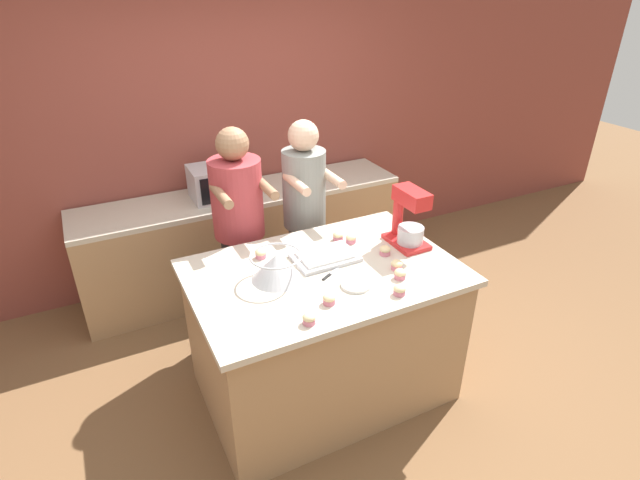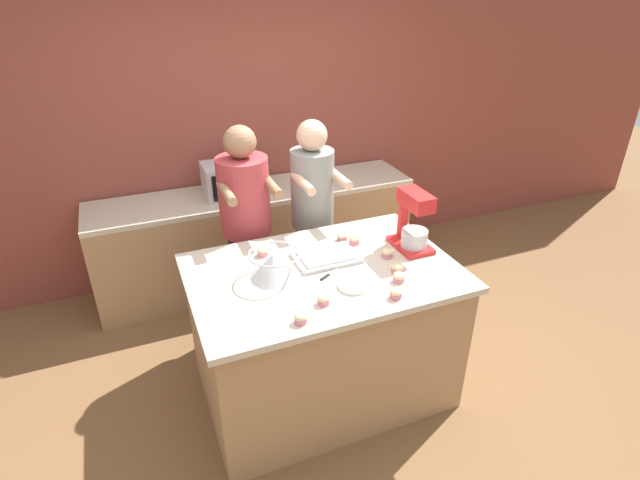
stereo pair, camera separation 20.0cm
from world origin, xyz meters
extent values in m
plane|color=brown|center=(0.00, 0.00, 0.00)|extent=(16.00, 16.00, 0.00)
cube|color=brown|center=(0.00, 1.88, 1.35)|extent=(10.00, 0.06, 2.70)
cube|color=#A87F56|center=(0.00, 0.00, 0.46)|extent=(1.55, 1.01, 0.92)
cube|color=beige|center=(0.00, 0.00, 0.94)|extent=(1.61, 1.07, 0.04)
cube|color=#A87F56|center=(0.00, 1.53, 0.42)|extent=(2.80, 0.60, 0.85)
cube|color=beige|center=(0.00, 1.53, 0.87)|extent=(2.80, 0.60, 0.04)
cylinder|color=#232328|center=(-0.27, 0.80, 0.45)|extent=(0.28, 0.28, 0.89)
cylinder|color=#A8383D|center=(-0.27, 0.80, 1.17)|extent=(0.36, 0.36, 0.56)
sphere|color=#936B4C|center=(-0.27, 0.80, 1.56)|extent=(0.22, 0.22, 0.22)
cylinder|color=#936B4C|center=(-0.42, 0.63, 1.29)|extent=(0.06, 0.34, 0.06)
cylinder|color=#936B4C|center=(-0.11, 0.63, 1.29)|extent=(0.06, 0.34, 0.06)
cylinder|color=brown|center=(0.25, 0.80, 0.43)|extent=(0.25, 0.25, 0.85)
cylinder|color=gray|center=(0.25, 0.80, 1.14)|extent=(0.32, 0.32, 0.58)
sphere|color=#DBB293|center=(0.25, 0.80, 1.54)|extent=(0.22, 0.22, 0.22)
cylinder|color=#DBB293|center=(0.11, 0.63, 1.27)|extent=(0.06, 0.34, 0.06)
cylinder|color=#DBB293|center=(0.38, 0.63, 1.27)|extent=(0.06, 0.34, 0.06)
cube|color=red|center=(0.64, 0.05, 0.97)|extent=(0.20, 0.30, 0.03)
cylinder|color=red|center=(0.64, 0.16, 1.12)|extent=(0.07, 0.07, 0.26)
cube|color=red|center=(0.64, 0.03, 1.30)|extent=(0.13, 0.26, 0.10)
cylinder|color=#BCBCC1|center=(0.64, 0.01, 1.04)|extent=(0.17, 0.17, 0.11)
cone|color=#BCBCC1|center=(-0.29, 0.04, 1.04)|extent=(0.30, 0.30, 0.16)
torus|color=#BCBCC1|center=(-0.29, 0.04, 1.11)|extent=(0.31, 0.31, 0.01)
cube|color=#BCBCC1|center=(0.06, 0.11, 0.97)|extent=(0.39, 0.27, 0.02)
cube|color=white|center=(0.06, 0.11, 0.99)|extent=(0.32, 0.22, 0.02)
cube|color=#B7B7BC|center=(-0.17, 1.53, 1.02)|extent=(0.51, 0.33, 0.27)
cube|color=black|center=(-0.22, 1.36, 1.02)|extent=(0.34, 0.01, 0.22)
cube|color=#2D2D2D|center=(0.01, 1.36, 1.02)|extent=(0.10, 0.01, 0.22)
cylinder|color=white|center=(0.09, -0.24, 0.97)|extent=(0.18, 0.18, 0.02)
cube|color=#BCBCC1|center=(0.07, -0.03, 0.96)|extent=(0.13, 0.08, 0.01)
cube|color=black|center=(-0.02, -0.08, 0.96)|extent=(0.08, 0.05, 0.01)
cylinder|color=#D17084|center=(-0.31, -0.43, 0.97)|extent=(0.07, 0.07, 0.03)
ellipsoid|color=beige|center=(-0.31, -0.43, 1.00)|extent=(0.07, 0.07, 0.04)
cylinder|color=#D17084|center=(0.40, -0.19, 0.97)|extent=(0.07, 0.07, 0.03)
ellipsoid|color=beige|center=(0.40, -0.19, 1.00)|extent=(0.07, 0.07, 0.04)
cylinder|color=#D17084|center=(0.26, -0.42, 0.97)|extent=(0.07, 0.07, 0.03)
ellipsoid|color=beige|center=(0.26, -0.42, 1.00)|extent=(0.07, 0.07, 0.04)
cylinder|color=#D17084|center=(0.43, -0.01, 0.97)|extent=(0.07, 0.07, 0.03)
ellipsoid|color=beige|center=(0.43, -0.01, 1.00)|extent=(0.07, 0.07, 0.04)
cylinder|color=#D17084|center=(-0.29, 0.31, 0.97)|extent=(0.07, 0.07, 0.03)
ellipsoid|color=beige|center=(-0.29, 0.31, 1.00)|extent=(0.07, 0.07, 0.04)
cylinder|color=#D17084|center=(0.26, 0.30, 0.97)|extent=(0.07, 0.07, 0.03)
ellipsoid|color=beige|center=(0.26, 0.30, 1.00)|extent=(0.07, 0.07, 0.04)
cylinder|color=#D17084|center=(0.36, -0.28, 0.97)|extent=(0.07, 0.07, 0.03)
ellipsoid|color=beige|center=(0.36, -0.28, 1.00)|extent=(0.07, 0.07, 0.04)
cylinder|color=#D17084|center=(0.32, 0.23, 0.97)|extent=(0.07, 0.07, 0.03)
ellipsoid|color=beige|center=(0.32, 0.23, 1.00)|extent=(0.07, 0.07, 0.04)
cylinder|color=#D17084|center=(-0.13, -0.32, 0.97)|extent=(0.07, 0.07, 0.03)
ellipsoid|color=beige|center=(-0.13, -0.32, 1.00)|extent=(0.07, 0.07, 0.04)
camera|label=1|loc=(-1.18, -2.29, 2.55)|focal=28.00mm
camera|label=2|loc=(-0.99, -2.37, 2.55)|focal=28.00mm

